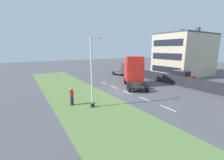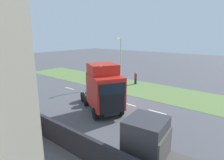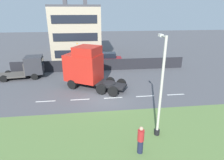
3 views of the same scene
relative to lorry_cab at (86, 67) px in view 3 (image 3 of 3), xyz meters
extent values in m
plane|color=#515156|center=(-3.19, -1.89, -2.27)|extent=(120.00, 120.00, 0.00)
cube|color=#607F42|center=(-9.19, -1.89, -2.26)|extent=(7.00, 44.00, 0.01)
cube|color=white|center=(-3.19, -8.99, -2.27)|extent=(0.16, 1.80, 0.00)
cube|color=white|center=(-3.19, -5.79, -2.27)|extent=(0.16, 1.80, 0.00)
cube|color=white|center=(-3.19, -2.59, -2.27)|extent=(0.16, 1.80, 0.00)
cube|color=white|center=(-3.19, 0.61, -2.27)|extent=(0.16, 1.80, 0.00)
cube|color=white|center=(-3.19, 3.81, -2.27)|extent=(0.16, 1.80, 0.00)
cube|color=#232328|center=(5.81, -1.89, -1.49)|extent=(0.25, 24.00, 1.56)
cube|color=#C1B293|center=(15.23, 1.54, 1.96)|extent=(11.87, 7.74, 8.45)
cube|color=#1E232D|center=(9.25, 1.54, -0.58)|extent=(0.08, 6.58, 1.18)
cube|color=#1E232D|center=(9.25, 1.54, 1.96)|extent=(0.08, 6.58, 1.18)
cube|color=#1E232D|center=(9.25, 1.54, 4.50)|extent=(0.08, 6.58, 1.18)
cube|color=#47474C|center=(15.23, 1.54, 6.34)|extent=(11.87, 7.74, 0.30)
cube|color=#47474C|center=(16.41, 3.48, 7.04)|extent=(0.70, 0.70, 1.10)
cube|color=#47474C|center=(16.41, -0.01, 7.04)|extent=(0.70, 0.70, 1.10)
cube|color=black|center=(-0.60, -1.04, -1.60)|extent=(4.51, 6.42, 0.24)
cube|color=red|center=(0.14, 0.24, -0.06)|extent=(4.00, 4.41, 2.84)
cube|color=black|center=(1.06, 1.84, -0.69)|extent=(1.89, 1.13, 1.59)
cube|color=black|center=(1.06, 1.84, 0.56)|extent=(2.00, 1.19, 0.91)
cube|color=red|center=(-0.13, -0.23, 1.81)|extent=(3.26, 3.25, 0.90)
sphere|color=orange|center=(1.29, 0.84, 2.33)|extent=(0.14, 0.14, 0.14)
cylinder|color=black|center=(-1.35, -2.33, -1.42)|extent=(1.90, 1.90, 0.12)
cylinder|color=black|center=(-0.45, 1.54, -1.75)|extent=(0.80, 1.06, 1.04)
cylinder|color=black|center=(1.56, 0.38, -1.75)|extent=(0.80, 1.06, 1.04)
cylinder|color=black|center=(-2.19, -1.46, -1.75)|extent=(0.80, 1.06, 1.04)
cylinder|color=black|center=(-0.17, -2.63, -1.75)|extent=(0.80, 1.06, 1.04)
cylinder|color=black|center=(-2.85, -2.61, -1.75)|extent=(0.80, 1.06, 1.04)
cylinder|color=black|center=(-0.84, -3.77, -1.75)|extent=(0.80, 1.06, 1.04)
cube|color=#333338|center=(3.93, 6.45, -0.64)|extent=(2.36, 2.25, 2.11)
cube|color=black|center=(4.05, 5.42, -0.21)|extent=(1.89, 0.25, 0.76)
cube|color=#4C4742|center=(3.62, 9.33, -1.78)|extent=(2.55, 3.98, 0.18)
cube|color=#4C4742|center=(3.82, 7.51, -0.95)|extent=(2.15, 0.33, 1.47)
cylinder|color=black|center=(4.93, 6.56, -1.87)|extent=(0.33, 0.82, 0.80)
cylinder|color=black|center=(2.94, 6.34, -1.87)|extent=(0.33, 0.82, 0.80)
cylinder|color=black|center=(4.55, 10.02, -1.87)|extent=(0.33, 0.82, 0.80)
cylinder|color=black|center=(2.56, 9.80, -1.87)|extent=(0.33, 0.82, 0.80)
cube|color=maroon|center=(7.54, -2.93, -1.44)|extent=(1.94, 4.48, 1.11)
cube|color=black|center=(7.53, -3.04, -0.51)|extent=(1.60, 2.48, 0.74)
cylinder|color=black|center=(6.76, -1.46, -1.95)|extent=(0.23, 0.65, 0.64)
cylinder|color=black|center=(8.43, -1.53, -1.95)|extent=(0.23, 0.65, 0.64)
cylinder|color=black|center=(6.65, -4.32, -1.95)|extent=(0.23, 0.65, 0.64)
cylinder|color=black|center=(8.31, -4.39, -1.95)|extent=(0.23, 0.65, 0.64)
cylinder|color=black|center=(-9.23, -4.86, -2.07)|extent=(0.36, 0.36, 0.40)
cylinder|color=beige|center=(-9.23, -4.86, 1.08)|extent=(0.16, 0.16, 6.70)
cylinder|color=beige|center=(-8.78, -4.86, 4.33)|extent=(0.90, 0.11, 0.11)
cube|color=silver|center=(-8.33, -4.86, 4.33)|extent=(0.44, 0.20, 0.16)
cylinder|color=#1E233D|center=(-10.78, -3.26, -1.83)|extent=(0.34, 0.34, 0.88)
cylinder|color=#B22626|center=(-10.78, -3.26, -1.04)|extent=(0.39, 0.39, 0.70)
sphere|color=tan|center=(-10.78, -3.26, -0.57)|extent=(0.24, 0.24, 0.24)
camera|label=1|loc=(-14.94, -17.65, 3.35)|focal=24.00mm
camera|label=2|loc=(12.21, 10.73, 4.73)|focal=30.00mm
camera|label=3|loc=(-19.52, -0.54, 5.79)|focal=30.00mm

